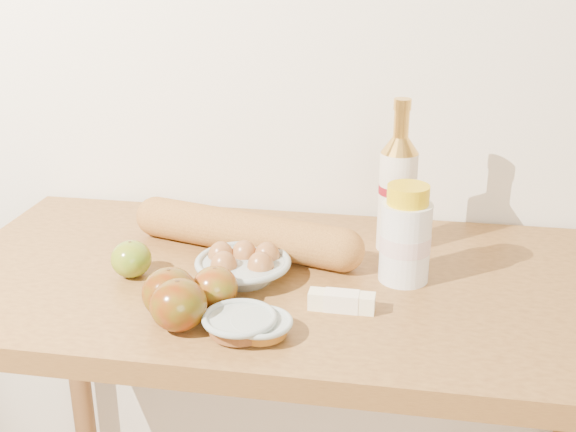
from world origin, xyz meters
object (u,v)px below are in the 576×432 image
(bourbon_bottle, at_px, (397,190))
(baguette, at_px, (244,232))
(table, at_px, (291,338))
(cream_bottle, at_px, (405,237))
(egg_bowl, at_px, (243,266))

(bourbon_bottle, xyz_separation_m, baguette, (-0.27, -0.06, -0.08))
(table, distance_m, cream_bottle, 0.28)
(egg_bowl, bearing_deg, bourbon_bottle, 34.85)
(bourbon_bottle, distance_m, egg_bowl, 0.31)
(table, xyz_separation_m, cream_bottle, (0.19, 0.02, 0.20))
(bourbon_bottle, xyz_separation_m, cream_bottle, (0.02, -0.13, -0.04))
(bourbon_bottle, relative_size, cream_bottle, 1.67)
(egg_bowl, bearing_deg, table, 17.95)
(bourbon_bottle, xyz_separation_m, egg_bowl, (-0.25, -0.17, -0.09))
(baguette, bearing_deg, table, -24.99)
(bourbon_bottle, bearing_deg, cream_bottle, -104.87)
(table, height_order, cream_bottle, cream_bottle)
(egg_bowl, bearing_deg, cream_bottle, 9.14)
(cream_bottle, bearing_deg, bourbon_bottle, 92.16)
(table, distance_m, baguette, 0.21)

